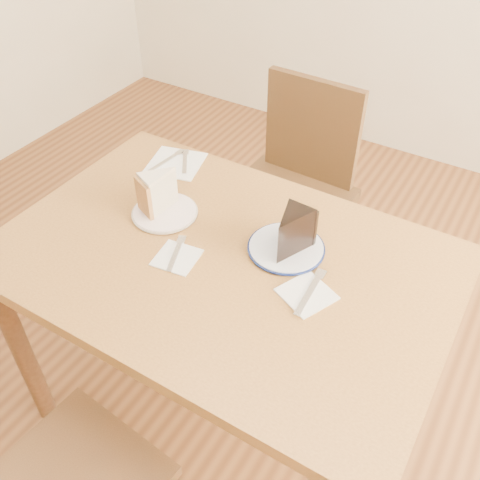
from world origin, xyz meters
name	(u,v)px	position (x,y,z in m)	size (l,w,h in m)	color
ground	(227,408)	(0.00, 0.00, 0.00)	(4.00, 4.00, 0.00)	#472713
table	(223,282)	(0.00, 0.00, 0.65)	(1.20, 0.80, 0.75)	brown
chair_far	(291,191)	(-0.12, 0.66, 0.50)	(0.46, 0.46, 0.90)	black
plate_cream	(165,213)	(-0.24, 0.06, 0.76)	(0.18, 0.18, 0.01)	white
plate_navy	(286,248)	(0.13, 0.11, 0.76)	(0.20, 0.20, 0.01)	white
carrot_cake	(161,192)	(-0.25, 0.08, 0.82)	(0.07, 0.10, 0.11)	beige
chocolate_cake	(290,236)	(0.15, 0.10, 0.82)	(0.08, 0.12, 0.11)	black
napkin_cream	(177,258)	(-0.10, -0.07, 0.75)	(0.11, 0.11, 0.00)	white
napkin_navy	(307,294)	(0.25, -0.01, 0.75)	(0.12, 0.12, 0.00)	white
napkin_spare	(176,163)	(-0.37, 0.29, 0.75)	(0.17, 0.17, 0.00)	white
fork_cream	(176,254)	(-0.11, -0.06, 0.76)	(0.01, 0.14, 0.00)	silver
knife_navy	(310,292)	(0.26, 0.00, 0.76)	(0.02, 0.17, 0.00)	silver
fork_spare	(185,162)	(-0.34, 0.31, 0.76)	(0.01, 0.14, 0.00)	silver
knife_spare	(166,161)	(-0.40, 0.28, 0.76)	(0.01, 0.16, 0.00)	silver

